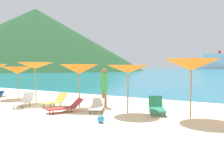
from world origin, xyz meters
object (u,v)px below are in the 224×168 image
Objects in this scene: lounge_chair_1 at (97,106)px; lounge_chair_4 at (65,107)px; lounge_chair_11 at (157,107)px; umbrella_7 at (191,65)px; beachgoer_1 at (104,86)px; umbrella_3 at (17,70)px; beach_ball at (101,119)px; umbrella_4 at (35,66)px; umbrella_6 at (128,69)px; lounge_chair_2 at (24,101)px; umbrella_5 at (79,69)px; lounge_chair_6 at (55,101)px.

lounge_chair_1 is 1.00× the size of lounge_chair_4.
lounge_chair_1 is at bearing 171.98° from lounge_chair_11.
umbrella_7 is 1.20× the size of beachgoer_1.
beach_ball is at bearing -19.16° from umbrella_3.
beachgoer_1 reaches higher than lounge_chair_1.
lounge_chair_4 is at bearing -163.08° from umbrella_7.
beachgoer_1 is (4.02, 0.83, -1.04)m from umbrella_4.
lounge_chair_4 reaches higher than beach_ball.
umbrella_4 is at bearing 179.77° from umbrella_6.
umbrella_6 is (5.80, -0.02, -0.17)m from umbrella_4.
beach_ball is at bearing 8.87° from lounge_chair_4.
lounge_chair_2 is (0.54, -1.28, -1.78)m from umbrella_4.
lounge_chair_1 is at bearing -17.03° from umbrella_5.
lounge_chair_6 reaches higher than lounge_chair_4.
umbrella_7 reaches higher than lounge_chair_6.
umbrella_6 reaches higher than lounge_chair_4.
umbrella_5 is 5.29m from umbrella_7.
umbrella_7 is 8.65× the size of beach_ball.
umbrella_5 is at bearing 21.26° from lounge_chair_6.
umbrella_3 reaches higher than lounge_chair_1.
beachgoer_1 reaches higher than lounge_chair_2.
lounge_chair_2 is at bearing -67.08° from umbrella_4.
lounge_chair_11 is 5.60× the size of beach_ball.
lounge_chair_2 is 0.83× the size of beachgoer_1.
umbrella_4 is 1.33× the size of lounge_chair_1.
lounge_chair_6 is at bearing 162.66° from lounge_chair_11.
lounge_chair_1 is (-1.34, -0.40, -1.66)m from umbrella_6.
umbrella_5 is (5.56, -0.70, 0.10)m from umbrella_3.
umbrella_4 reaches higher than beachgoer_1.
umbrella_7 is 8.20m from lounge_chair_2.
lounge_chair_4 is 1.22× the size of lounge_chair_6.
lounge_chair_11 is at bearing 22.71° from umbrella_6.
umbrella_3 is 10.86m from umbrella_7.
lounge_chair_4 is at bearing -21.44° from umbrella_4.
umbrella_4 reaches higher than lounge_chair_6.
beach_ball is (2.70, -2.17, -1.76)m from umbrella_5.
umbrella_7 is 2.33m from lounge_chair_11.
lounge_chair_1 is at bearing 2.47° from lounge_chair_6.
lounge_chair_2 is at bearing 164.21° from lounge_chair_1.
umbrella_3 reaches higher than beach_ball.
lounge_chair_11 is at bearing 54.26° from lounge_chair_4.
umbrella_3 is 8.91m from beach_ball.
umbrella_4 reaches higher than umbrella_6.
lounge_chair_11 is (5.06, 0.90, -0.01)m from lounge_chair_6.
lounge_chair_4 is at bearing -80.25° from umbrella_5.
lounge_chair_1 is at bearing -5.37° from umbrella_4.
umbrella_6 is 1.50× the size of lounge_chair_6.
beachgoer_1 is at bearing 172.09° from umbrella_7.
umbrella_7 is at bearing -36.30° from lounge_chair_11.
umbrella_7 is at bearing 43.01° from beach_ball.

